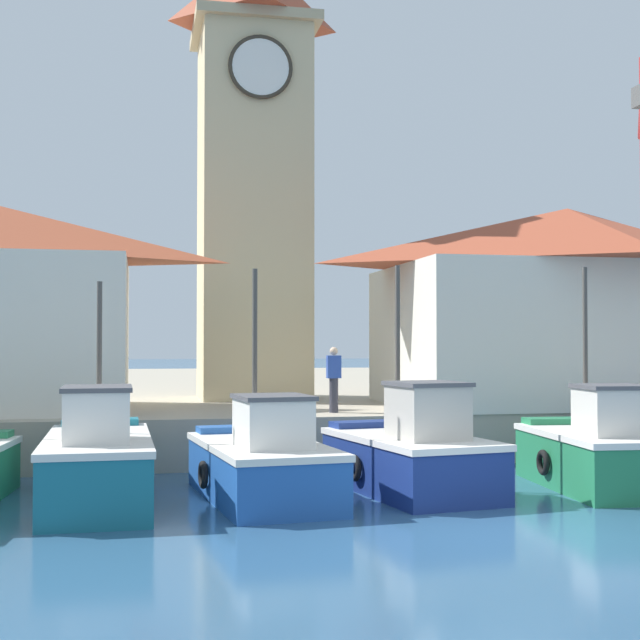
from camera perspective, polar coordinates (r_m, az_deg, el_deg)
ground_plane at (r=14.35m, az=11.99°, el=-13.16°), size 300.00×300.00×0.00m
quay_wharf at (r=40.71m, az=-3.55°, el=-4.74°), size 120.00×40.00×1.19m
fishing_boat_left_outer at (r=16.78m, az=-14.05°, el=-8.81°), size 2.06×5.16×4.08m
fishing_boat_left_inner at (r=16.76m, az=-3.70°, el=-9.12°), size 2.54×4.82×4.35m
fishing_boat_mid_left at (r=17.61m, az=5.86°, el=-8.58°), size 2.76×4.58×4.48m
fishing_boat_center at (r=18.77m, az=17.34°, el=-8.09°), size 2.27×4.24×4.48m
clock_tower at (r=28.26m, az=-4.30°, el=10.05°), size 3.76×3.76×15.63m
warehouse_right at (r=26.28m, az=15.61°, el=1.02°), size 10.45×6.76×5.56m
dock_worker_near_tower at (r=22.04m, az=0.89°, el=-3.75°), size 0.34×0.22×1.62m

